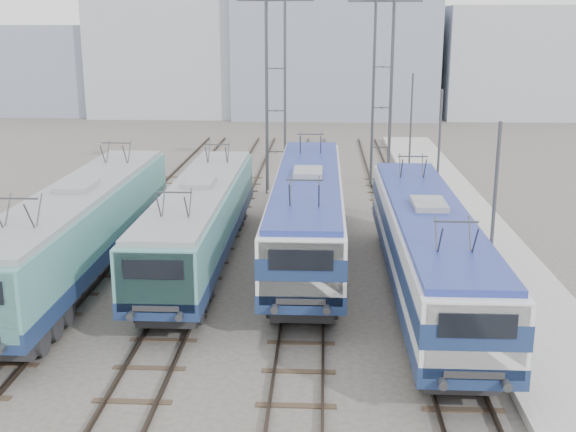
# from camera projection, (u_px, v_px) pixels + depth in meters

# --- Properties ---
(ground) EXTENTS (160.00, 160.00, 0.00)m
(ground) POSITION_uv_depth(u_px,v_px,m) (232.00, 342.00, 23.51)
(ground) COLOR #514C47
(platform) EXTENTS (4.00, 70.00, 0.30)m
(platform) POSITION_uv_depth(u_px,v_px,m) (493.00, 264.00, 30.70)
(platform) COLOR #9E9E99
(platform) RESTS_ON ground
(locomotive_far_left) EXTENTS (2.93, 18.50, 3.48)m
(locomotive_far_left) POSITION_uv_depth(u_px,v_px,m) (78.00, 226.00, 28.51)
(locomotive_far_left) COLOR navy
(locomotive_far_left) RESTS_ON ground
(locomotive_center_left) EXTENTS (2.73, 17.21, 3.24)m
(locomotive_center_left) POSITION_uv_depth(u_px,v_px,m) (200.00, 218.00, 30.34)
(locomotive_center_left) COLOR navy
(locomotive_center_left) RESTS_ON ground
(locomotive_center_right) EXTENTS (2.92, 18.50, 3.48)m
(locomotive_center_right) POSITION_uv_depth(u_px,v_px,m) (308.00, 207.00, 31.26)
(locomotive_center_right) COLOR navy
(locomotive_center_right) RESTS_ON ground
(locomotive_far_right) EXTENTS (2.81, 17.79, 3.34)m
(locomotive_far_right) POSITION_uv_depth(u_px,v_px,m) (428.00, 244.00, 26.29)
(locomotive_far_right) COLOR navy
(locomotive_far_right) RESTS_ON ground
(catenary_tower_west) EXTENTS (4.50, 1.20, 12.00)m
(catenary_tower_west) POSITION_uv_depth(u_px,v_px,m) (276.00, 83.00, 43.04)
(catenary_tower_west) COLOR #3F4247
(catenary_tower_west) RESTS_ON ground
(catenary_tower_east) EXTENTS (4.50, 1.20, 12.00)m
(catenary_tower_east) POSITION_uv_depth(u_px,v_px,m) (383.00, 81.00, 44.66)
(catenary_tower_east) COLOR #3F4247
(catenary_tower_east) RESTS_ON ground
(mast_front) EXTENTS (0.12, 0.12, 7.00)m
(mast_front) POSITION_uv_depth(u_px,v_px,m) (493.00, 226.00, 24.13)
(mast_front) COLOR #3F4247
(mast_front) RESTS_ON ground
(mast_mid) EXTENTS (0.12, 0.12, 7.00)m
(mast_mid) POSITION_uv_depth(u_px,v_px,m) (438.00, 161.00, 35.71)
(mast_mid) COLOR #3F4247
(mast_mid) RESTS_ON ground
(mast_rear) EXTENTS (0.12, 0.12, 7.00)m
(mast_rear) POSITION_uv_depth(u_px,v_px,m) (411.00, 127.00, 47.30)
(mast_rear) COLOR #3F4247
(mast_rear) RESTS_ON ground
(safety_cone) EXTENTS (0.34, 0.34, 0.58)m
(safety_cone) POSITION_uv_depth(u_px,v_px,m) (519.00, 370.00, 20.35)
(safety_cone) COLOR orange
(safety_cone) RESTS_ON platform
(building_west) EXTENTS (18.00, 12.00, 14.00)m
(building_west) POSITION_uv_depth(u_px,v_px,m) (177.00, 52.00, 82.24)
(building_west) COLOR #9FA8B2
(building_west) RESTS_ON ground
(building_center) EXTENTS (22.00, 14.00, 18.00)m
(building_center) POSITION_uv_depth(u_px,v_px,m) (335.00, 34.00, 80.86)
(building_center) COLOR gray
(building_center) RESTS_ON ground
(building_east) EXTENTS (16.00, 12.00, 12.00)m
(building_east) POSITION_uv_depth(u_px,v_px,m) (513.00, 62.00, 80.66)
(building_east) COLOR #9FA8B2
(building_east) RESTS_ON ground
(building_far_west) EXTENTS (14.00, 10.00, 10.00)m
(building_far_west) POSITION_uv_depth(u_px,v_px,m) (41.00, 70.00, 83.53)
(building_far_west) COLOR gray
(building_far_west) RESTS_ON ground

